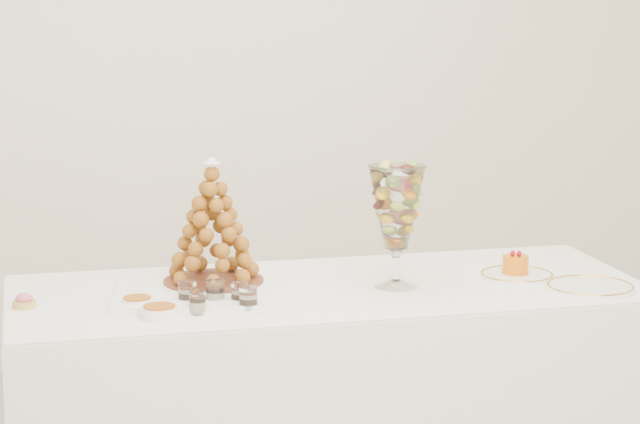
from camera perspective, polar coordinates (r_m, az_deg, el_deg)
name	(u,v)px	position (r m, az deg, el deg)	size (l,w,h in m)	color
buffet_table	(328,402)	(3.82, 0.39, -8.67)	(1.91, 0.83, 0.72)	white
lace_tray	(217,290)	(3.65, -4.71, -3.59)	(0.59, 0.44, 0.02)	white
macaron_vase	(397,209)	(3.67, 3.53, 0.15)	(0.17, 0.17, 0.36)	white
cake_plate	(517,275)	(3.88, 8.99, -2.88)	(0.23, 0.23, 0.01)	white
spare_plate	(590,287)	(3.77, 12.25, -3.38)	(0.26, 0.26, 0.01)	white
pink_tart	(24,301)	(3.58, -13.37, -4.00)	(0.07, 0.07, 0.04)	tan
verrine_a	(187,293)	(3.52, -6.08, -3.72)	(0.05, 0.05, 0.07)	white
verrine_b	(215,293)	(3.52, -4.81, -3.70)	(0.05, 0.05, 0.07)	white
verrine_c	(240,294)	(3.51, -3.69, -3.77)	(0.05, 0.05, 0.07)	white
verrine_d	(197,302)	(3.44, -5.62, -4.14)	(0.05, 0.05, 0.06)	white
verrine_e	(248,299)	(3.45, -3.30, -3.99)	(0.05, 0.05, 0.07)	white
ramekin_back	(137,303)	(3.52, -8.36, -4.15)	(0.09, 0.09, 0.03)	white
ramekin_front	(159,312)	(3.41, -7.35, -4.57)	(0.10, 0.10, 0.03)	white
croquembouche	(213,222)	(3.67, -4.93, -0.46)	(0.30, 0.30, 0.37)	brown
mousse_cake	(515,264)	(3.88, 8.92, -2.37)	(0.08, 0.08, 0.07)	orange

